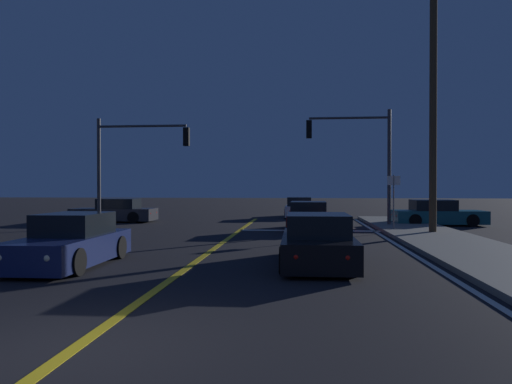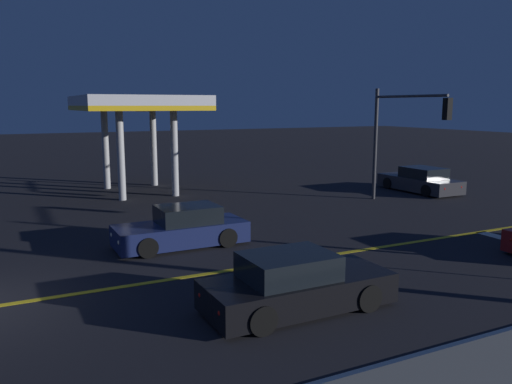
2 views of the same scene
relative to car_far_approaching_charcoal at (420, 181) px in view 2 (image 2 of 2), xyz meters
The scene contains 7 objects.
lane_line_center 14.49m from the car_far_approaching_charcoal, 57.27° to the right, with size 0.20×30.98×0.01m, color gold.
lane_line_edge_right 18.56m from the car_far_approaching_charcoal, 41.05° to the right, with size 0.16×30.98×0.01m, color silver.
car_far_approaching_charcoal is the anchor object (origin of this frame).
car_parked_curb_navy 15.73m from the car_far_approaching_charcoal, 72.37° to the right, with size 1.85×4.37×1.34m.
car_distant_tail_black 18.17m from the car_far_approaching_charcoal, 52.43° to the right, with size 1.90×4.43×1.34m.
traffic_signal_far_left 5.35m from the car_far_approaching_charcoal, 57.16° to the right, with size 4.68×0.28×5.42m.
gas_station_canopy 15.65m from the car_far_approaching_charcoal, 115.86° to the right, with size 7.23×6.03×5.10m.
Camera 2 is at (12.85, 1.12, 4.61)m, focal length 36.11 mm.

